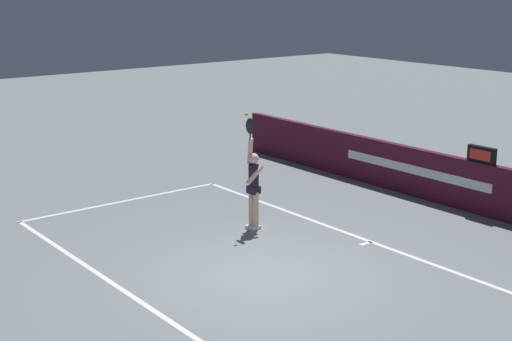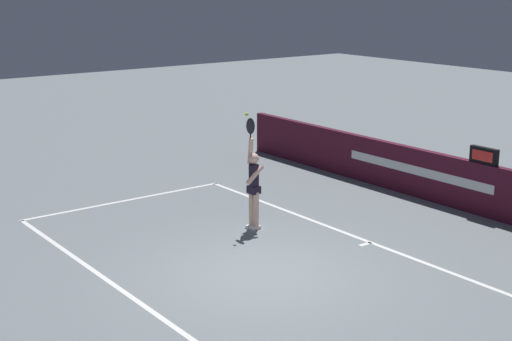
% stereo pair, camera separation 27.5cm
% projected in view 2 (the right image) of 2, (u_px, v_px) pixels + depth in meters
% --- Properties ---
extents(ground_plane, '(60.00, 60.00, 0.00)m').
position_uv_depth(ground_plane, '(261.00, 274.00, 13.21)').
color(ground_plane, slate).
extents(court_lines, '(11.27, 5.17, 0.00)m').
position_uv_depth(court_lines, '(272.00, 271.00, 13.35)').
color(court_lines, white).
rests_on(court_lines, ground).
extents(back_wall, '(15.97, 0.19, 1.18)m').
position_uv_depth(back_wall, '(475.00, 188.00, 16.58)').
color(back_wall, '#461124').
rests_on(back_wall, ground).
extents(speed_display, '(0.69, 0.13, 0.36)m').
position_uv_depth(speed_display, '(484.00, 155.00, 16.26)').
color(speed_display, black).
rests_on(speed_display, back_wall).
extents(tennis_player, '(0.44, 0.45, 2.37)m').
position_uv_depth(tennis_player, '(254.00, 184.00, 15.42)').
color(tennis_player, beige).
rests_on(tennis_player, ground).
extents(tennis_ball, '(0.07, 0.07, 0.07)m').
position_uv_depth(tennis_ball, '(247.00, 114.00, 15.06)').
color(tennis_ball, '#CEE639').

